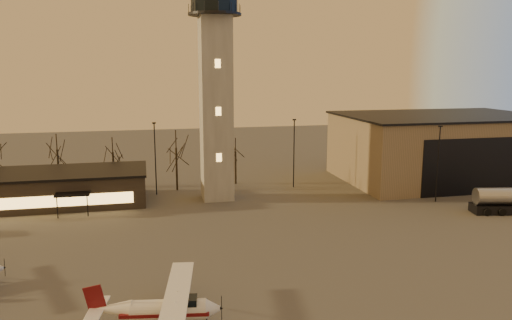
# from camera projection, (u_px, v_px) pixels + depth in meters

# --- Properties ---
(ground) EXTENTS (220.00, 220.00, 0.00)m
(ground) POSITION_uv_depth(u_px,v_px,m) (273.00, 295.00, 38.96)
(ground) COLOR #44423F
(ground) RESTS_ON ground
(control_tower) EXTENTS (6.80, 6.80, 32.60)m
(control_tower) POSITION_uv_depth(u_px,v_px,m) (216.00, 77.00, 64.75)
(control_tower) COLOR gray
(control_tower) RESTS_ON ground
(hangar) EXTENTS (30.60, 20.60, 10.30)m
(hangar) POSITION_uv_depth(u_px,v_px,m) (440.00, 147.00, 78.40)
(hangar) COLOR #867158
(hangar) RESTS_ON ground
(terminal) EXTENTS (25.40, 12.20, 4.30)m
(terminal) POSITION_uv_depth(u_px,v_px,m) (46.00, 188.00, 64.47)
(terminal) COLOR black
(terminal) RESTS_ON ground
(light_poles) EXTENTS (58.50, 12.25, 10.14)m
(light_poles) POSITION_uv_depth(u_px,v_px,m) (219.00, 158.00, 67.81)
(light_poles) COLOR black
(light_poles) RESTS_ON ground
(tree_row) EXTENTS (37.20, 9.20, 8.80)m
(tree_row) POSITION_uv_depth(u_px,v_px,m) (114.00, 148.00, 72.46)
(tree_row) COLOR black
(tree_row) RESTS_ON ground
(cessna_front) EXTENTS (9.70, 12.21, 3.35)m
(cessna_front) POSITION_uv_depth(u_px,v_px,m) (171.00, 313.00, 33.69)
(cessna_front) COLOR silver
(cessna_front) RESTS_ON ground
(fuel_truck) EXTENTS (8.82, 4.15, 3.15)m
(fuel_truck) POSITION_uv_depth(u_px,v_px,m) (507.00, 203.00, 60.76)
(fuel_truck) COLOR black
(fuel_truck) RESTS_ON ground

